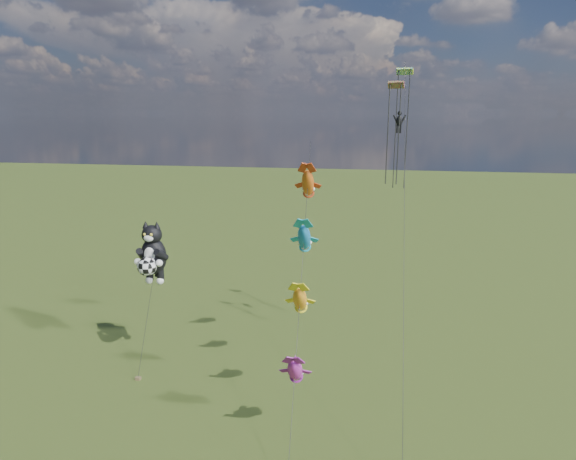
# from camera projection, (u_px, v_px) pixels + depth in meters

# --- Properties ---
(ground) EXTENTS (300.00, 300.00, 0.00)m
(ground) POSITION_uv_depth(u_px,v_px,m) (163.00, 403.00, 33.82)
(ground) COLOR #23380E
(cat_kite_rig) EXTENTS (2.29, 4.09, 11.82)m
(cat_kite_rig) POSITION_uv_depth(u_px,v_px,m) (152.00, 254.00, 37.05)
(cat_kite_rig) COLOR brown
(cat_kite_rig) RESTS_ON ground
(fish_windsock_rig) EXTENTS (1.55, 15.95, 17.76)m
(fish_windsock_rig) POSITION_uv_depth(u_px,v_px,m) (302.00, 268.00, 31.47)
(fish_windsock_rig) COLOR brown
(fish_windsock_rig) RESTS_ON ground
(parafoil_rig) EXTENTS (1.91, 17.52, 23.57)m
(parafoil_rig) POSITION_uv_depth(u_px,v_px,m) (400.00, 124.00, 34.56)
(parafoil_rig) COLOR brown
(parafoil_rig) RESTS_ON ground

